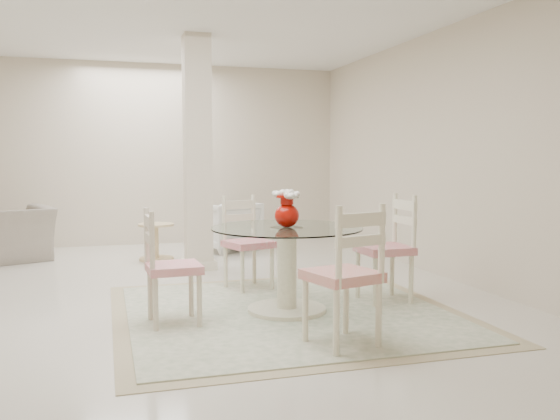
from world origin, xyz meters
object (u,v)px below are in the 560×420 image
object	(u,v)px
dining_chair_east	(391,240)
column	(197,153)
red_vase	(287,209)
dining_chair_north	(245,235)
dining_chair_south	(348,265)
armchair_white	(227,226)
dining_table	(287,269)
dining_chair_west	(165,259)
recliner_taupe	(5,234)
side_table	(156,243)

from	to	relation	value
dining_chair_east	column	bearing A→B (deg)	-147.40
red_vase	dining_chair_north	world-z (taller)	red_vase
dining_chair_east	dining_chair_north	bearing A→B (deg)	-129.49
dining_chair_south	dining_chair_east	bearing A→B (deg)	-143.75
dining_chair_north	armchair_white	distance (m)	2.51
dining_chair_south	armchair_white	xyz separation A→B (m)	(0.08, 4.50, -0.23)
dining_table	dining_chair_north	xyz separation A→B (m)	(-0.12, 1.01, 0.17)
dining_chair_south	column	bearing A→B (deg)	-96.01
dining_chair_west	dining_chair_east	bearing A→B (deg)	-87.03
dining_chair_east	dining_chair_south	bearing A→B (deg)	-39.63
recliner_taupe	column	bearing A→B (deg)	131.89
red_vase	dining_chair_west	size ratio (longest dim) A/B	0.31
dining_chair_north	side_table	bearing A→B (deg)	93.12
dining_table	recliner_taupe	bearing A→B (deg)	128.16
red_vase	dining_chair_south	world-z (taller)	dining_chair_south
dining_chair_east	dining_chair_south	world-z (taller)	dining_chair_south
armchair_white	dining_chair_west	bearing A→B (deg)	51.07
dining_table	recliner_taupe	xyz separation A→B (m)	(-2.66, 3.38, -0.03)
side_table	dining_table	bearing A→B (deg)	-74.17
column	dining_chair_south	bearing A→B (deg)	-80.88
side_table	armchair_white	bearing A→B (deg)	28.23
dining_table	armchair_white	size ratio (longest dim) A/B	1.65
dining_chair_north	armchair_white	xyz separation A→B (m)	(0.32, 2.48, -0.19)
red_vase	column	bearing A→B (deg)	100.17
red_vase	dining_chair_east	world-z (taller)	dining_chair_east
dining_table	dining_chair_north	distance (m)	1.03
dining_chair_north	side_table	size ratio (longest dim) A/B	2.17
dining_chair_north	column	bearing A→B (deg)	85.65
dining_table	red_vase	xyz separation A→B (m)	(0.00, -0.00, 0.51)
red_vase	dining_chair_east	distance (m)	1.07
dining_chair_west	side_table	bearing A→B (deg)	-6.30
dining_chair_west	armchair_white	size ratio (longest dim) A/B	1.32
column	dining_chair_west	bearing A→B (deg)	-104.62
dining_chair_east	dining_chair_north	size ratio (longest dim) A/B	1.05
column	dining_table	distance (m)	2.47
column	dining_chair_south	size ratio (longest dim) A/B	2.47
dining_chair_east	recliner_taupe	distance (m)	4.93
dining_chair_north	dining_chair_south	distance (m)	2.04
dining_chair_east	dining_chair_north	distance (m)	1.45
column	dining_chair_east	distance (m)	2.67
column	dining_chair_north	world-z (taller)	column
recliner_taupe	dining_chair_south	bearing A→B (deg)	101.19
recliner_taupe	armchair_white	distance (m)	2.86
red_vase	side_table	xyz separation A→B (m)	(-0.83, 2.93, -0.66)
red_vase	side_table	bearing A→B (deg)	105.85
column	armchair_white	distance (m)	1.72
dining_table	red_vase	size ratio (longest dim) A/B	4.02
dining_chair_north	side_table	distance (m)	2.08
dining_table	armchair_white	xyz separation A→B (m)	(0.20, 3.49, -0.02)
armchair_white	dining_table	bearing A→B (deg)	66.38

